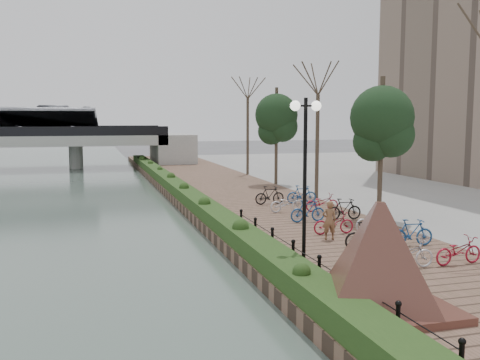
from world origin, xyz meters
name	(u,v)px	position (x,y,z in m)	size (l,w,h in m)	color
ground	(285,316)	(0.00, 0.00, 0.00)	(220.00, 220.00, 0.00)	#59595B
promenade	(244,201)	(4.00, 17.50, 0.25)	(8.00, 75.00, 0.50)	brown
inland_pavement	(471,191)	(20.00, 17.50, 0.25)	(24.00, 75.00, 0.50)	gray
hedge	(180,189)	(0.60, 20.00, 0.80)	(1.10, 56.00, 0.60)	#1F3C15
chain_fence	(305,261)	(1.40, 2.00, 0.85)	(0.10, 14.10, 0.70)	black
granite_monument	(379,255)	(1.86, -1.40, 1.83)	(4.71, 4.71, 2.63)	#49201F
lamppost	(305,146)	(1.72, 2.89, 4.25)	(1.02, 0.32, 5.25)	black
motorcycle	(371,270)	(2.64, 0.30, 0.95)	(0.45, 1.43, 0.89)	black
pedestrian	(329,220)	(4.00, 5.85, 1.25)	(0.55, 0.36, 1.50)	brown
bicycle_parking	(341,216)	(5.50, 7.85, 0.97)	(2.40, 14.69, 1.00)	silver
street_trees	(344,146)	(8.00, 12.68, 3.69)	(3.20, 37.12, 6.80)	#3C3223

